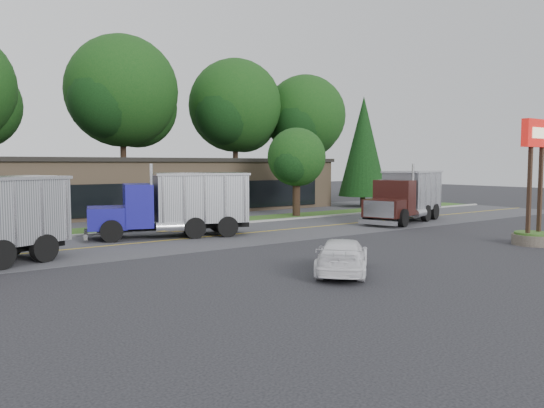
{
  "coord_description": "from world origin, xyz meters",
  "views": [
    {
      "loc": [
        -14.37,
        -15.47,
        3.89
      ],
      "look_at": [
        1.57,
        6.46,
        1.8
      ],
      "focal_mm": 35.0,
      "sensor_mm": 36.0,
      "label": 1
    }
  ],
  "objects_px": {
    "bilo_sign": "(534,203)",
    "rally_car": "(342,256)",
    "dump_truck_blue": "(179,203)",
    "dump_truck_maroon": "(406,195)"
  },
  "relations": [
    {
      "from": "bilo_sign",
      "to": "rally_car",
      "type": "distance_m",
      "value": 12.09
    },
    {
      "from": "dump_truck_blue",
      "to": "dump_truck_maroon",
      "type": "relative_size",
      "value": 1.07
    },
    {
      "from": "dump_truck_blue",
      "to": "dump_truck_maroon",
      "type": "height_order",
      "value": "same"
    },
    {
      "from": "dump_truck_blue",
      "to": "dump_truck_maroon",
      "type": "distance_m",
      "value": 15.73
    },
    {
      "from": "dump_truck_blue",
      "to": "rally_car",
      "type": "xyz_separation_m",
      "value": [
        0.42,
        -12.01,
        -1.19
      ]
    },
    {
      "from": "bilo_sign",
      "to": "dump_truck_blue",
      "type": "xyz_separation_m",
      "value": [
        -12.42,
        12.55,
        -0.22
      ]
    },
    {
      "from": "dump_truck_maroon",
      "to": "rally_car",
      "type": "bearing_deg",
      "value": 15.28
    },
    {
      "from": "rally_car",
      "to": "bilo_sign",
      "type": "bearing_deg",
      "value": -136.06
    },
    {
      "from": "dump_truck_maroon",
      "to": "rally_car",
      "type": "relative_size",
      "value": 1.88
    },
    {
      "from": "bilo_sign",
      "to": "dump_truck_blue",
      "type": "bearing_deg",
      "value": 134.7
    }
  ]
}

